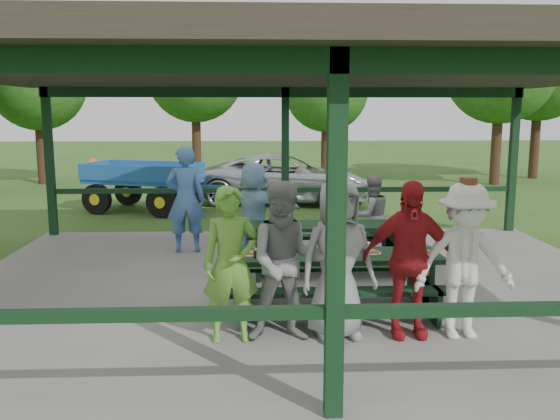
{
  "coord_description": "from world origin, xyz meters",
  "views": [
    {
      "loc": [
        -0.65,
        -8.42,
        2.62
      ],
      "look_at": [
        -0.29,
        -0.3,
        1.26
      ],
      "focal_mm": 38.0,
      "sensor_mm": 36.0,
      "label": 1
    }
  ],
  "objects_px": {
    "picnic_table_far": "(326,241)",
    "contestant_red": "(408,259)",
    "contestant_green": "(231,264)",
    "spectator_lblue": "(254,210)",
    "spectator_grey": "(371,216)",
    "contestant_white_fedora": "(464,261)",
    "contestant_grey_mid": "(338,260)",
    "picnic_table_near": "(334,275)",
    "farm_trailer": "(144,185)",
    "contestant_grey_left": "(286,262)",
    "pickup_truck": "(285,179)",
    "spectator_blue": "(186,199)"
  },
  "relations": [
    {
      "from": "pickup_truck",
      "to": "farm_trailer",
      "type": "distance_m",
      "value": 4.05
    },
    {
      "from": "contestant_green",
      "to": "spectator_grey",
      "type": "distance_m",
      "value": 4.4
    },
    {
      "from": "contestant_green",
      "to": "spectator_grey",
      "type": "bearing_deg",
      "value": 51.3
    },
    {
      "from": "picnic_table_far",
      "to": "contestant_green",
      "type": "height_order",
      "value": "contestant_green"
    },
    {
      "from": "contestant_green",
      "to": "pickup_truck",
      "type": "relative_size",
      "value": 0.35
    },
    {
      "from": "contestant_red",
      "to": "spectator_blue",
      "type": "height_order",
      "value": "spectator_blue"
    },
    {
      "from": "contestant_grey_left",
      "to": "contestant_green",
      "type": "bearing_deg",
      "value": 177.18
    },
    {
      "from": "pickup_truck",
      "to": "contestant_white_fedora",
      "type": "bearing_deg",
      "value": -164.77
    },
    {
      "from": "contestant_green",
      "to": "contestant_grey_left",
      "type": "height_order",
      "value": "contestant_grey_left"
    },
    {
      "from": "picnic_table_near",
      "to": "spectator_lblue",
      "type": "distance_m",
      "value": 3.06
    },
    {
      "from": "contestant_green",
      "to": "farm_trailer",
      "type": "relative_size",
      "value": 0.44
    },
    {
      "from": "picnic_table_near",
      "to": "farm_trailer",
      "type": "distance_m",
      "value": 9.33
    },
    {
      "from": "picnic_table_far",
      "to": "farm_trailer",
      "type": "relative_size",
      "value": 0.64
    },
    {
      "from": "picnic_table_far",
      "to": "contestant_grey_left",
      "type": "bearing_deg",
      "value": -105.17
    },
    {
      "from": "contestant_red",
      "to": "farm_trailer",
      "type": "distance_m",
      "value": 10.41
    },
    {
      "from": "contestant_grey_left",
      "to": "spectator_grey",
      "type": "distance_m",
      "value": 4.14
    },
    {
      "from": "contestant_white_fedora",
      "to": "pickup_truck",
      "type": "bearing_deg",
      "value": 95.37
    },
    {
      "from": "contestant_green",
      "to": "contestant_grey_mid",
      "type": "height_order",
      "value": "contestant_grey_mid"
    },
    {
      "from": "contestant_grey_left",
      "to": "farm_trailer",
      "type": "bearing_deg",
      "value": 108.0
    },
    {
      "from": "contestant_white_fedora",
      "to": "farm_trailer",
      "type": "relative_size",
      "value": 0.46
    },
    {
      "from": "contestant_grey_left",
      "to": "pickup_truck",
      "type": "height_order",
      "value": "contestant_grey_left"
    },
    {
      "from": "contestant_red",
      "to": "spectator_grey",
      "type": "distance_m",
      "value": 3.71
    },
    {
      "from": "spectator_lblue",
      "to": "farm_trailer",
      "type": "bearing_deg",
      "value": -38.75
    },
    {
      "from": "contestant_grey_left",
      "to": "spectator_lblue",
      "type": "xyz_separation_m",
      "value": [
        -0.35,
        3.8,
        -0.05
      ]
    },
    {
      "from": "picnic_table_far",
      "to": "contestant_red",
      "type": "height_order",
      "value": "contestant_red"
    },
    {
      "from": "contestant_white_fedora",
      "to": "spectator_grey",
      "type": "distance_m",
      "value": 3.79
    },
    {
      "from": "contestant_red",
      "to": "pickup_truck",
      "type": "bearing_deg",
      "value": 94.17
    },
    {
      "from": "spectator_lblue",
      "to": "farm_trailer",
      "type": "distance_m",
      "value": 6.31
    },
    {
      "from": "picnic_table_near",
      "to": "spectator_blue",
      "type": "height_order",
      "value": "spectator_blue"
    },
    {
      "from": "picnic_table_near",
      "to": "contestant_grey_mid",
      "type": "relative_size",
      "value": 1.5
    },
    {
      "from": "contestant_green",
      "to": "spectator_grey",
      "type": "xyz_separation_m",
      "value": [
        2.3,
        3.75,
        -0.14
      ]
    },
    {
      "from": "contestant_grey_left",
      "to": "pickup_truck",
      "type": "relative_size",
      "value": 0.36
    },
    {
      "from": "contestant_grey_mid",
      "to": "contestant_red",
      "type": "distance_m",
      "value": 0.79
    },
    {
      "from": "contestant_green",
      "to": "spectator_lblue",
      "type": "distance_m",
      "value": 3.79
    },
    {
      "from": "contestant_white_fedora",
      "to": "contestant_grey_mid",
      "type": "bearing_deg",
      "value": 175.08
    },
    {
      "from": "picnic_table_far",
      "to": "spectator_grey",
      "type": "distance_m",
      "value": 1.26
    },
    {
      "from": "spectator_grey",
      "to": "farm_trailer",
      "type": "xyz_separation_m",
      "value": [
        -4.96,
        5.62,
        -0.14
      ]
    },
    {
      "from": "picnic_table_far",
      "to": "contestant_red",
      "type": "bearing_deg",
      "value": -78.55
    },
    {
      "from": "spectator_lblue",
      "to": "farm_trailer",
      "type": "height_order",
      "value": "spectator_lblue"
    },
    {
      "from": "picnic_table_far",
      "to": "contestant_white_fedora",
      "type": "bearing_deg",
      "value": -67.91
    },
    {
      "from": "contestant_grey_left",
      "to": "spectator_lblue",
      "type": "distance_m",
      "value": 3.81
    },
    {
      "from": "spectator_lblue",
      "to": "spectator_blue",
      "type": "distance_m",
      "value": 1.33
    },
    {
      "from": "farm_trailer",
      "to": "picnic_table_far",
      "type": "bearing_deg",
      "value": -38.86
    },
    {
      "from": "picnic_table_far",
      "to": "farm_trailer",
      "type": "xyz_separation_m",
      "value": [
        -4.06,
        6.46,
        0.11
      ]
    },
    {
      "from": "spectator_grey",
      "to": "contestant_white_fedora",
      "type": "bearing_deg",
      "value": 77.21
    },
    {
      "from": "contestant_white_fedora",
      "to": "spectator_grey",
      "type": "height_order",
      "value": "contestant_white_fedora"
    },
    {
      "from": "contestant_white_fedora",
      "to": "farm_trailer",
      "type": "height_order",
      "value": "contestant_white_fedora"
    },
    {
      "from": "contestant_grey_mid",
      "to": "spectator_lblue",
      "type": "relative_size",
      "value": 1.06
    },
    {
      "from": "contestant_green",
      "to": "spectator_blue",
      "type": "height_order",
      "value": "spectator_blue"
    },
    {
      "from": "picnic_table_far",
      "to": "contestant_grey_left",
      "type": "relative_size",
      "value": 1.43
    }
  ]
}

